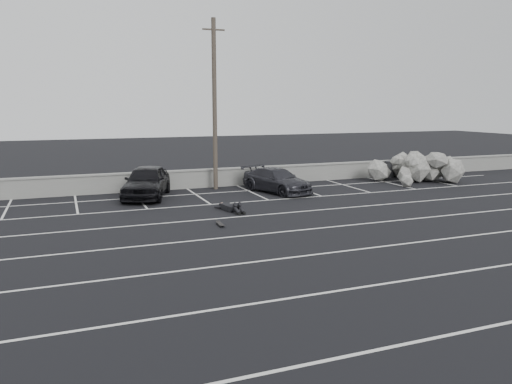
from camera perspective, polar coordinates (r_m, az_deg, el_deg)
name	(u,v)px	position (r m, az deg, el deg)	size (l,w,h in m)	color
ground	(347,251)	(16.62, 10.37, -6.63)	(120.00, 120.00, 0.00)	black
seawall	(220,177)	(29.09, -4.14, 1.72)	(50.00, 0.45, 1.06)	gray
stall_lines	(288,222)	(20.34, 3.67, -3.41)	(36.00, 20.05, 0.01)	silver
car_left	(147,181)	(26.11, -12.40, 1.19)	(1.95, 4.86, 1.65)	black
car_right	(277,180)	(27.11, 2.40, 1.35)	(1.83, 4.49, 1.30)	#25252B
utility_pole	(215,105)	(27.88, -4.75, 9.92)	(1.24, 0.25, 9.29)	#4C4238
trash_bin	(390,169)	(33.83, 15.04, 2.55)	(0.87, 0.87, 1.07)	#2A2A2D
riprap_pile	(417,170)	(32.91, 17.97, 2.39)	(5.96, 4.90, 1.78)	#9C9A92
person	(228,204)	(22.60, -3.27, -1.42)	(1.43, 2.64, 0.50)	black
skateboard	(220,224)	(19.70, -4.12, -3.67)	(0.23, 0.71, 0.08)	black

